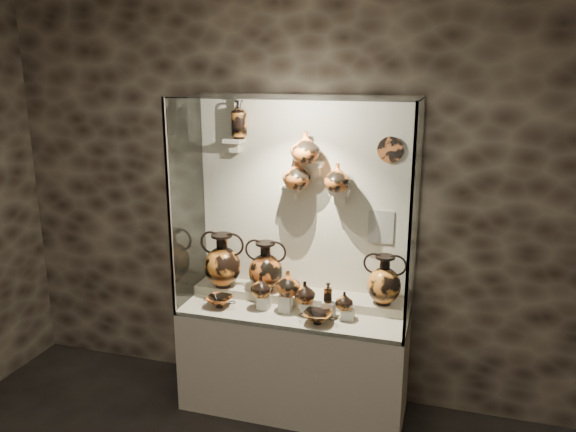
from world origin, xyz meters
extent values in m
cube|color=#2D241C|center=(0.00, 2.50, 1.60)|extent=(5.00, 0.02, 3.20)
cube|color=beige|center=(0.00, 2.18, 0.40)|extent=(1.70, 0.60, 0.80)
cube|color=#B8AB8F|center=(0.00, 2.18, 0.82)|extent=(1.68, 0.58, 0.03)
cube|color=#B8AB8F|center=(0.00, 2.35, 0.85)|extent=(1.70, 0.25, 0.10)
cube|color=beige|center=(0.00, 2.50, 1.60)|extent=(1.70, 0.03, 1.60)
cube|color=white|center=(0.00, 1.88, 1.60)|extent=(1.70, 0.01, 1.60)
cube|color=white|center=(-0.85, 2.18, 1.60)|extent=(0.01, 0.60, 1.60)
cube|color=white|center=(0.85, 2.18, 1.60)|extent=(0.01, 0.60, 1.60)
cube|color=white|center=(0.00, 2.18, 2.40)|extent=(1.70, 0.60, 0.01)
cube|color=gray|center=(-0.84, 1.89, 1.60)|extent=(0.02, 0.02, 1.60)
cube|color=gray|center=(0.84, 1.89, 1.60)|extent=(0.02, 0.02, 1.60)
cube|color=silver|center=(-0.22, 2.13, 0.88)|extent=(0.09, 0.09, 0.10)
cube|color=silver|center=(-0.05, 2.13, 0.90)|extent=(0.09, 0.09, 0.13)
cube|color=silver|center=(0.12, 2.13, 0.88)|extent=(0.09, 0.09, 0.09)
cube|color=silver|center=(0.28, 2.13, 0.89)|extent=(0.09, 0.09, 0.12)
cube|color=silver|center=(0.42, 2.13, 0.87)|extent=(0.09, 0.09, 0.08)
cube|color=beige|center=(-0.55, 2.42, 2.05)|extent=(0.14, 0.12, 0.04)
cube|color=beige|center=(-0.10, 2.42, 1.70)|extent=(0.14, 0.12, 0.04)
cube|color=beige|center=(0.10, 2.42, 1.90)|extent=(0.10, 0.12, 0.04)
cube|color=beige|center=(0.28, 2.42, 1.70)|extent=(0.14, 0.12, 0.04)
imported|color=#C87126|center=(-0.24, 2.11, 1.01)|extent=(0.19, 0.19, 0.16)
imported|color=#C05C22|center=(-0.03, 2.13, 1.05)|extent=(0.20, 0.20, 0.19)
imported|color=#C87126|center=(0.10, 2.12, 1.00)|extent=(0.19, 0.19, 0.16)
imported|color=#C87126|center=(0.39, 2.11, 0.98)|extent=(0.16, 0.16, 0.13)
imported|color=#C05C22|center=(-0.04, 2.37, 1.83)|extent=(0.28, 0.28, 0.22)
imported|color=#C05C22|center=(0.03, 2.36, 2.03)|extent=(0.28, 0.28, 0.23)
imported|color=#C05C22|center=(0.27, 2.37, 1.82)|extent=(0.23, 0.23, 0.20)
cylinder|color=#B85824|center=(0.63, 2.47, 2.02)|extent=(0.19, 0.02, 0.19)
cube|color=beige|center=(0.59, 2.47, 1.44)|extent=(0.19, 0.01, 0.25)
camera|label=1|loc=(1.08, -1.56, 2.60)|focal=35.00mm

